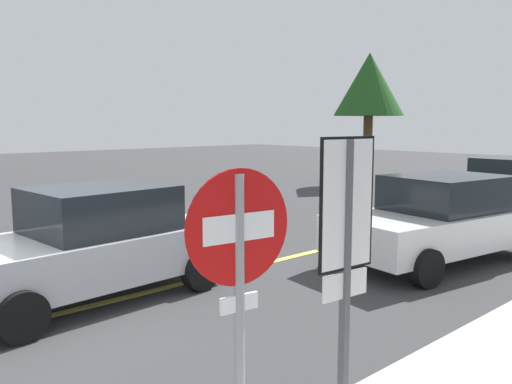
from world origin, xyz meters
The scene contains 7 objects.
ground_plane centered at (0.00, 0.00, 0.00)m, with size 80.00×80.00×0.00m, color #38383A.
lane_marking_centre centered at (3.00, 0.00, 0.01)m, with size 28.00×0.16×0.01m, color #E0D14C.
stop_sign centered at (-0.55, -4.49, 1.60)m, with size 0.76×0.13×2.34m.
speed_limit_sign centered at (0.39, -4.61, 1.76)m, with size 0.54×0.07×2.52m.
car_white_behind_van centered at (6.46, -2.05, 0.82)m, with size 4.59×2.61×1.63m.
car_silver_far_lane centered at (0.68, 0.37, 0.83)m, with size 4.19×2.26×1.67m.
tree_left_verge centered at (15.73, 6.40, 4.13)m, with size 2.90×2.90×5.47m.
Camera 1 is at (-2.68, -7.01, 2.62)m, focal length 37.10 mm.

